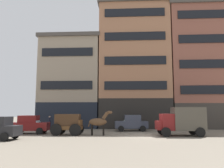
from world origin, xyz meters
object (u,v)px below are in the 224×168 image
sedan_dark (131,123)px  pedestrian_officer (50,122)px  draft_horse (99,122)px  delivery_truck_near (182,120)px  sedan_light (30,125)px  cargo_wagon (68,123)px

sedan_dark → pedestrian_officer: 9.77m
draft_horse → delivery_truck_near: size_ratio=0.53×
draft_horse → sedan_dark: (3.22, 4.61, -0.36)m
draft_horse → pedestrian_officer: 8.33m
draft_horse → sedan_dark: 5.64m
sedan_light → sedan_dark: bearing=18.9°
delivery_truck_near → sedan_light: size_ratio=1.15×
sedan_light → draft_horse: bearing=-8.3°
cargo_wagon → sedan_light: cargo_wagon is taller
sedan_light → pedestrian_officer: 4.18m
draft_horse → sedan_dark: bearing=55.1°
pedestrian_officer → sedan_dark: bearing=-3.3°
delivery_truck_near → pedestrian_officer: size_ratio=2.45×
cargo_wagon → delivery_truck_near: delivery_truck_near is taller
cargo_wagon → draft_horse: size_ratio=1.25×
delivery_truck_near → pedestrian_officer: (-14.26, 5.27, -0.44)m
sedan_dark → sedan_light: 10.98m
sedan_dark → pedestrian_officer: sedan_dark is taller
draft_horse → delivery_truck_near: 7.73m
draft_horse → pedestrian_officer: bearing=141.6°
sedan_dark → sedan_light: size_ratio=1.00×
cargo_wagon → sedan_light: bearing=166.0°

